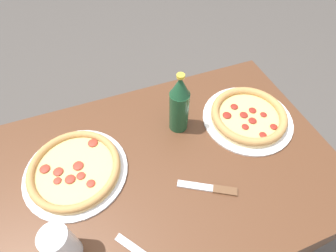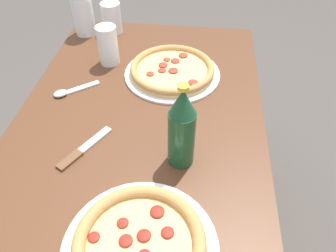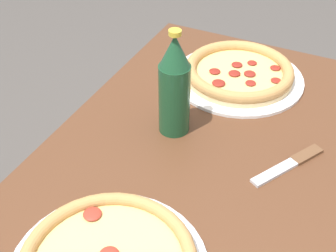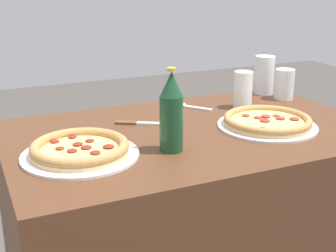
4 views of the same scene
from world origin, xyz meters
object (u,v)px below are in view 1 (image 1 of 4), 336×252
(pizza_salami, at_px, (248,116))
(glass_cola, at_px, (62,245))
(pizza_pepperoni, at_px, (75,169))
(knife, at_px, (210,188))
(beer_bottle, at_px, (179,104))

(pizza_salami, height_order, glass_cola, glass_cola)
(pizza_pepperoni, relative_size, glass_cola, 2.37)
(pizza_pepperoni, xyz_separation_m, knife, (0.37, -0.20, -0.02))
(pizza_pepperoni, bearing_deg, glass_cola, -102.73)
(glass_cola, bearing_deg, knife, 3.88)
(beer_bottle, xyz_separation_m, knife, (-0.00, -0.26, -0.11))
(beer_bottle, height_order, knife, beer_bottle)
(pizza_salami, bearing_deg, knife, -141.76)
(pizza_salami, xyz_separation_m, glass_cola, (-0.68, -0.23, 0.04))
(pizza_pepperoni, bearing_deg, pizza_salami, -0.27)
(pizza_pepperoni, relative_size, beer_bottle, 1.36)
(beer_bottle, relative_size, knife, 1.42)
(pizza_salami, bearing_deg, pizza_pepperoni, 179.73)
(glass_cola, xyz_separation_m, beer_bottle, (0.43, 0.29, 0.05))
(pizza_salami, relative_size, pizza_pepperoni, 1.00)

